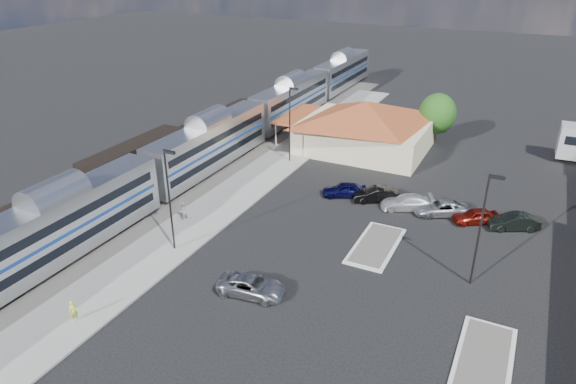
% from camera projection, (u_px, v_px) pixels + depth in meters
% --- Properties ---
extents(ground, '(280.00, 280.00, 0.00)m').
position_uv_depth(ground, '(323.00, 247.00, 43.55)').
color(ground, black).
rests_on(ground, ground).
extents(railbed, '(16.00, 100.00, 0.12)m').
position_uv_depth(railbed, '(180.00, 171.00, 58.40)').
color(railbed, '#4C4944').
rests_on(railbed, ground).
extents(platform, '(5.50, 92.00, 0.18)m').
position_uv_depth(platform, '(239.00, 192.00, 53.17)').
color(platform, gray).
rests_on(platform, ground).
extents(passenger_train, '(3.00, 104.00, 5.55)m').
position_uv_depth(passenger_train, '(210.00, 146.00, 57.61)').
color(passenger_train, silver).
rests_on(passenger_train, ground).
extents(freight_cars, '(2.80, 46.00, 4.00)m').
position_uv_depth(freight_cars, '(135.00, 162.00, 55.78)').
color(freight_cars, black).
rests_on(freight_cars, ground).
extents(station_depot, '(18.35, 12.24, 6.20)m').
position_uv_depth(station_depot, '(365.00, 125.00, 63.50)').
color(station_depot, beige).
rests_on(station_depot, ground).
extents(traffic_island_south, '(3.30, 7.50, 0.21)m').
position_uv_depth(traffic_island_south, '(376.00, 245.00, 43.54)').
color(traffic_island_south, silver).
rests_on(traffic_island_south, ground).
extents(traffic_island_north, '(3.30, 7.50, 0.21)m').
position_uv_depth(traffic_island_north, '(484.00, 359.00, 31.43)').
color(traffic_island_north, silver).
rests_on(traffic_island_north, ground).
extents(lamp_plat_s, '(1.08, 0.25, 9.00)m').
position_uv_depth(lamp_plat_s, '(170.00, 193.00, 40.76)').
color(lamp_plat_s, black).
rests_on(lamp_plat_s, ground).
extents(lamp_plat_n, '(1.08, 0.25, 9.00)m').
position_uv_depth(lamp_plat_n, '(290.00, 119.00, 58.60)').
color(lamp_plat_n, black).
rests_on(lamp_plat_n, ground).
extents(lamp_lot, '(1.08, 0.25, 9.00)m').
position_uv_depth(lamp_lot, '(483.00, 221.00, 36.44)').
color(lamp_lot, black).
rests_on(lamp_lot, ground).
extents(tree_depot, '(4.71, 4.71, 6.63)m').
position_uv_depth(tree_depot, '(437.00, 114.00, 64.97)').
color(tree_depot, '#382314').
rests_on(tree_depot, ground).
extents(suv, '(5.30, 2.99, 1.40)m').
position_uv_depth(suv, '(251.00, 286.00, 37.24)').
color(suv, '#A1A2A9').
rests_on(suv, ground).
extents(person_a, '(0.58, 0.68, 1.57)m').
position_uv_depth(person_a, '(73.00, 311.00, 34.28)').
color(person_a, '#B8CC3F').
rests_on(person_a, platform).
extents(person_b, '(0.82, 0.96, 1.73)m').
position_uv_depth(person_b, '(183.00, 211.00, 47.23)').
color(person_b, silver).
rests_on(person_b, platform).
extents(parked_car_a, '(4.79, 3.47, 1.51)m').
position_uv_depth(parked_car_a, '(344.00, 190.00, 52.11)').
color(parked_car_a, '#0C0C3F').
rests_on(parked_car_a, ground).
extents(parked_car_b, '(4.78, 3.54, 1.50)m').
position_uv_depth(parked_car_b, '(376.00, 194.00, 51.08)').
color(parked_car_b, black).
rests_on(parked_car_b, ground).
extents(parked_car_c, '(5.38, 3.91, 1.45)m').
position_uv_depth(parked_car_c, '(407.00, 202.00, 49.57)').
color(parked_car_c, white).
rests_on(parked_car_c, ground).
extents(parked_car_d, '(5.62, 4.37, 1.42)m').
position_uv_depth(parked_car_d, '(441.00, 208.00, 48.54)').
color(parked_car_d, '#96999E').
rests_on(parked_car_d, ground).
extents(parked_car_e, '(4.41, 3.50, 1.41)m').
position_uv_depth(parked_car_e, '(476.00, 216.00, 47.02)').
color(parked_car_e, maroon).
rests_on(parked_car_e, ground).
extents(parked_car_f, '(4.72, 3.34, 1.48)m').
position_uv_depth(parked_car_f, '(513.00, 222.00, 45.97)').
color(parked_car_f, black).
rests_on(parked_car_f, ground).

